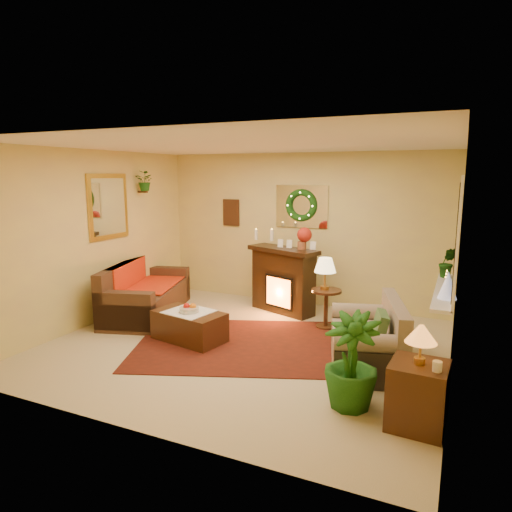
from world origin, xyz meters
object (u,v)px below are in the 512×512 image
at_px(sofa, 147,288).
at_px(fireplace, 283,279).
at_px(loveseat, 367,331).
at_px(side_table_round, 326,306).
at_px(end_table_square, 417,398).
at_px(coffee_table, 189,326).

bearing_deg(sofa, fireplace, 11.25).
height_order(loveseat, side_table_round, loveseat).
xyz_separation_m(fireplace, end_table_square, (2.35, -2.77, -0.28)).
bearing_deg(loveseat, coffee_table, 168.61).
distance_m(sofa, side_table_round, 2.87).
distance_m(sofa, end_table_square, 4.64).
bearing_deg(end_table_square, fireplace, 130.33).
bearing_deg(end_table_square, loveseat, 120.17).
bearing_deg(end_table_square, sofa, 158.08).
xyz_separation_m(end_table_square, coffee_table, (-3.03, 0.99, -0.06)).
distance_m(end_table_square, coffee_table, 3.19).
bearing_deg(fireplace, side_table_round, -9.02).
height_order(side_table_round, coffee_table, side_table_round).
bearing_deg(sofa, loveseat, -25.51).
bearing_deg(loveseat, end_table_square, -75.83).
bearing_deg(coffee_table, loveseat, 15.65).
distance_m(side_table_round, coffee_table, 2.02).
distance_m(loveseat, coffee_table, 2.36).
height_order(end_table_square, coffee_table, end_table_square).
xyz_separation_m(sofa, fireplace, (1.95, 1.04, 0.12)).
bearing_deg(side_table_round, loveseat, -53.97).
bearing_deg(sofa, end_table_square, -38.72).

